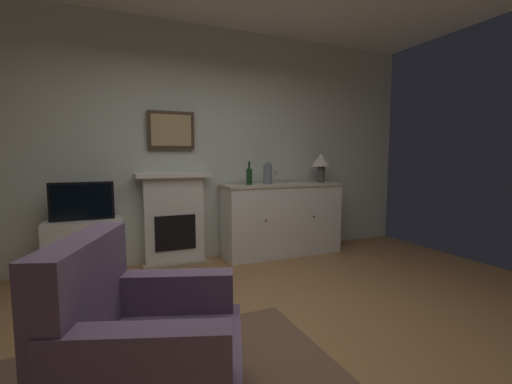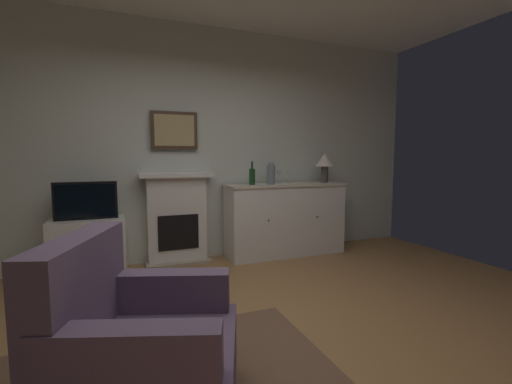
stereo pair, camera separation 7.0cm
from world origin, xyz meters
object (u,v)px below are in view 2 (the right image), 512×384
Objects in this scene: wine_glass_center at (289,174)px; tv_cabinet at (88,248)px; tv_set at (86,201)px; wine_bottle at (252,176)px; fireplace_unit at (177,218)px; table_lamp at (325,162)px; sideboard_cabinet at (285,219)px; wine_glass_left at (279,174)px; framed_picture at (174,130)px; vase_decorative at (271,173)px; armchair at (138,346)px.

wine_glass_center is 2.51m from tv_cabinet.
wine_bottle is at bearing 0.24° from tv_set.
fireplace_unit is 2.75× the size of table_lamp.
table_lamp is at bearing 0.00° from sideboard_cabinet.
table_lamp is at bearing -0.29° from tv_cabinet.
fireplace_unit is 6.67× the size of wine_glass_left.
table_lamp is 0.59m from wine_glass_center.
wine_glass_left is 1.00× the size of wine_glass_center.
wine_glass_center is (1.42, -0.26, -0.54)m from framed_picture.
vase_decorative is (-0.27, -0.01, 0.02)m from wine_glass_center.
wine_glass_left reaches higher than tv_set.
wine_glass_center is 0.22× the size of tv_cabinet.
wine_bottle is 0.39m from wine_glass_left.
table_lamp is at bearing 42.48° from armchair.
armchair reaches higher than tv_cabinet.
tv_set is at bearing 99.17° from armchair.
wine_glass_center is at bearing -8.64° from fireplace_unit.
fireplace_unit is 0.69× the size of sideboard_cabinet.
armchair is at bearing -80.83° from tv_set.
table_lamp is 0.69m from wine_glass_left.
vase_decorative is (1.15, -0.23, 0.54)m from fireplace_unit.
tv_set is (-2.28, -0.04, -0.24)m from wine_glass_left.
wine_glass_center is 0.16× the size of armchair.
sideboard_cabinet is at bearing 0.04° from wine_bottle.
armchair is at bearing -80.92° from tv_cabinet.
fireplace_unit is 2.10m from table_lamp.
framed_picture is 3.33× the size of wine_glass_left.
table_lamp is at bearing 3.84° from wine_glass_center.
vase_decorative is (-0.16, -0.08, 0.02)m from wine_glass_left.
tv_set is 2.42m from armchair.
wine_glass_center is at bearing -1.27° from tv_cabinet.
wine_bottle is at bearing 175.72° from wine_glass_center.
wine_glass_left and wine_glass_center have the same top height.
wine_glass_left is 0.16× the size of armchair.
framed_picture is at bearing 166.30° from wine_bottle.
framed_picture reaches higher than tv_cabinet.
tv_set is (-0.98, -0.19, 0.28)m from fireplace_unit.
wine_bottle is at bearing -179.98° from table_lamp.
wine_glass_left reaches higher than sideboard_cabinet.
vase_decorative is at bearing -1.13° from tv_set.
wine_glass_center is at bearing 2.58° from vase_decorative.
table_lamp is 0.53× the size of tv_cabinet.
tv_cabinet is at bearing 179.71° from table_lamp.
table_lamp is 0.85m from vase_decorative.
wine_glass_center is (1.42, -0.22, 0.52)m from fireplace_unit.
vase_decorative is at bearing 52.93° from armchair.
wine_glass_center is 2.40m from tv_set.
sideboard_cabinet is at bearing 50.00° from armchair.
wine_glass_left is at bearing 159.29° from sideboard_cabinet.
vase_decorative reaches higher than sideboard_cabinet.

